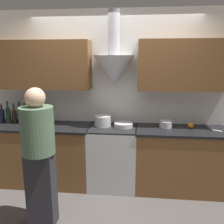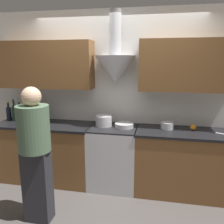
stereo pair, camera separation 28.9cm
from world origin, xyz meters
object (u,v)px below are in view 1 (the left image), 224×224
wine_bottle_4 (25,115)px  person_foreground_left (39,153)px  wine_bottle_1 (8,114)px  stove_range (113,156)px  wine_bottle_7 (43,116)px  wine_bottle_2 (14,115)px  wine_bottle_3 (20,115)px  wine_bottle_6 (37,116)px  stock_pot (103,121)px  mixing_bowl (124,125)px  wine_bottle_0 (2,115)px  wine_bottle_5 (31,116)px  saucepan (166,124)px  orange_fruit (191,125)px

wine_bottle_4 → person_foreground_left: (0.64, -1.02, -0.18)m
person_foreground_left → wine_bottle_4: bearing=122.1°
wine_bottle_1 → stove_range: bearing=-2.2°
stove_range → wine_bottle_7: bearing=176.7°
wine_bottle_1 → wine_bottle_4: wine_bottle_1 is taller
wine_bottle_2 → wine_bottle_3: bearing=0.1°
wine_bottle_4 → wine_bottle_6: bearing=-3.4°
person_foreground_left → wine_bottle_3: bearing=125.1°
wine_bottle_4 → person_foreground_left: bearing=-57.9°
wine_bottle_7 → stock_pot: 0.91m
mixing_bowl → wine_bottle_0: bearing=178.5°
wine_bottle_6 → stove_range: bearing=-2.8°
wine_bottle_4 → wine_bottle_5: size_ratio=1.03×
wine_bottle_7 → wine_bottle_6: bearing=-177.1°
wine_bottle_3 → wine_bottle_5: size_ratio=1.04×
wine_bottle_2 → saucepan: 2.30m
person_foreground_left → wine_bottle_0: bearing=134.6°
wine_bottle_4 → wine_bottle_7: 0.29m
wine_bottle_3 → orange_fruit: bearing=0.1°
wine_bottle_1 → orange_fruit: bearing=0.3°
wine_bottle_5 → wine_bottle_7: bearing=2.9°
wine_bottle_3 → wine_bottle_4: wine_bottle_3 is taller
wine_bottle_2 → wine_bottle_1: bearing=-174.8°
stock_pot → saucepan: 0.92m
wine_bottle_2 → wine_bottle_5: 0.28m
mixing_bowl → person_foreground_left: 1.32m
wine_bottle_2 → stock_pot: (1.38, -0.01, -0.05)m
mixing_bowl → wine_bottle_3: bearing=178.6°
wine_bottle_3 → wine_bottle_5: (0.18, -0.02, -0.01)m
wine_bottle_3 → mixing_bowl: 1.60m
wine_bottle_6 → saucepan: bearing=0.7°
wine_bottle_6 → mixing_bowl: 1.32m
wine_bottle_1 → wine_bottle_5: bearing=-1.5°
mixing_bowl → orange_fruit: size_ratio=3.33×
wine_bottle_1 → saucepan: 2.39m
wine_bottle_0 → wine_bottle_2: bearing=-2.9°
wine_bottle_5 → wine_bottle_3: bearing=174.4°
stove_range → mixing_bowl: 0.51m
wine_bottle_7 → stove_range: bearing=-3.3°
wine_bottle_3 → wine_bottle_7: wine_bottle_3 is taller
stock_pot → wine_bottle_2: bearing=179.5°
wine_bottle_3 → wine_bottle_6: (0.27, -0.01, -0.01)m
stove_range → wine_bottle_7: size_ratio=2.94×
wine_bottle_1 → wine_bottle_5: (0.37, -0.01, -0.02)m
wine_bottle_1 → wine_bottle_4: bearing=1.4°
wine_bottle_6 → stock_pot: bearing=0.0°
wine_bottle_7 → person_foreground_left: size_ratio=0.19×
mixing_bowl → person_foreground_left: size_ratio=0.17×
wine_bottle_0 → person_foreground_left: size_ratio=0.19×
stove_range → saucepan: bearing=6.0°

